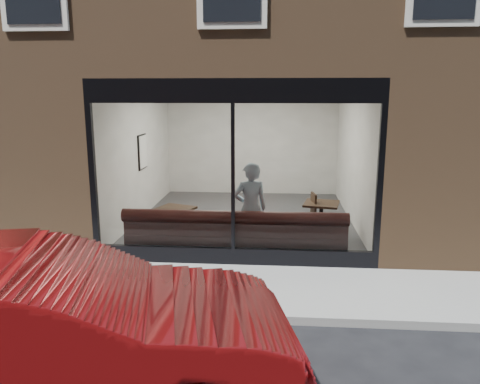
# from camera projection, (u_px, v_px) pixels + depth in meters

# --- Properties ---
(ground) EXTENTS (120.00, 120.00, 0.00)m
(ground) POSITION_uv_depth(u_px,v_px,m) (219.00, 319.00, 6.26)
(ground) COLOR black
(ground) RESTS_ON ground
(sidewalk_near) EXTENTS (40.00, 2.00, 0.01)m
(sidewalk_near) POSITION_uv_depth(u_px,v_px,m) (227.00, 288.00, 7.23)
(sidewalk_near) COLOR gray
(sidewalk_near) RESTS_ON ground
(kerb_near) EXTENTS (40.00, 0.10, 0.12)m
(kerb_near) POSITION_uv_depth(u_px,v_px,m) (219.00, 317.00, 6.20)
(kerb_near) COLOR gray
(kerb_near) RESTS_ON ground
(host_building_pier_left) EXTENTS (2.50, 12.00, 3.20)m
(host_building_pier_left) POSITION_uv_depth(u_px,v_px,m) (127.00, 139.00, 14.01)
(host_building_pier_left) COLOR brown
(host_building_pier_left) RESTS_ON ground
(host_building_pier_right) EXTENTS (2.50, 12.00, 3.20)m
(host_building_pier_right) POSITION_uv_depth(u_px,v_px,m) (382.00, 141.00, 13.44)
(host_building_pier_right) COLOR brown
(host_building_pier_right) RESTS_ON ground
(host_building_backfill) EXTENTS (5.00, 6.00, 3.20)m
(host_building_backfill) POSITION_uv_depth(u_px,v_px,m) (256.00, 132.00, 16.65)
(host_building_backfill) COLOR brown
(host_building_backfill) RESTS_ON ground
(cafe_floor) EXTENTS (6.00, 6.00, 0.00)m
(cafe_floor) POSITION_uv_depth(u_px,v_px,m) (245.00, 219.00, 11.13)
(cafe_floor) COLOR #2D2D30
(cafe_floor) RESTS_ON ground
(cafe_ceiling) EXTENTS (6.00, 6.00, 0.00)m
(cafe_ceiling) POSITION_uv_depth(u_px,v_px,m) (245.00, 83.00, 10.47)
(cafe_ceiling) COLOR white
(cafe_ceiling) RESTS_ON host_building_upper
(cafe_wall_back) EXTENTS (5.00, 0.00, 5.00)m
(cafe_wall_back) POSITION_uv_depth(u_px,v_px,m) (252.00, 140.00, 13.72)
(cafe_wall_back) COLOR beige
(cafe_wall_back) RESTS_ON ground
(cafe_wall_left) EXTENTS (0.00, 6.00, 6.00)m
(cafe_wall_left) POSITION_uv_depth(u_px,v_px,m) (139.00, 152.00, 10.99)
(cafe_wall_left) COLOR beige
(cafe_wall_left) RESTS_ON ground
(cafe_wall_right) EXTENTS (0.00, 6.00, 6.00)m
(cafe_wall_right) POSITION_uv_depth(u_px,v_px,m) (354.00, 154.00, 10.61)
(cafe_wall_right) COLOR beige
(cafe_wall_right) RESTS_ON ground
(storefront_kick) EXTENTS (5.00, 0.10, 0.30)m
(storefront_kick) POSITION_uv_depth(u_px,v_px,m) (233.00, 256.00, 8.23)
(storefront_kick) COLOR black
(storefront_kick) RESTS_ON ground
(storefront_header) EXTENTS (5.00, 0.10, 0.40)m
(storefront_header) POSITION_uv_depth(u_px,v_px,m) (233.00, 91.00, 7.63)
(storefront_header) COLOR black
(storefront_header) RESTS_ON host_building_upper
(storefront_mullion) EXTENTS (0.06, 0.10, 2.50)m
(storefront_mullion) POSITION_uv_depth(u_px,v_px,m) (233.00, 178.00, 7.93)
(storefront_mullion) COLOR black
(storefront_mullion) RESTS_ON storefront_kick
(storefront_glass) EXTENTS (4.80, 0.00, 4.80)m
(storefront_glass) POSITION_uv_depth(u_px,v_px,m) (233.00, 178.00, 7.90)
(storefront_glass) COLOR white
(storefront_glass) RESTS_ON storefront_kick
(banquette) EXTENTS (4.00, 0.55, 0.45)m
(banquette) POSITION_uv_depth(u_px,v_px,m) (235.00, 245.00, 8.60)
(banquette) COLOR #381514
(banquette) RESTS_ON cafe_floor
(person) EXTENTS (0.72, 0.57, 1.73)m
(person) POSITION_uv_depth(u_px,v_px,m) (250.00, 209.00, 8.65)
(person) COLOR #9AB7C8
(person) RESTS_ON cafe_floor
(cafe_table_left) EXTENTS (0.87, 0.87, 0.04)m
(cafe_table_left) POSITION_uv_depth(u_px,v_px,m) (174.00, 209.00, 9.12)
(cafe_table_left) COLOR black
(cafe_table_left) RESTS_ON cafe_floor
(cafe_table_right) EXTENTS (0.81, 0.81, 0.04)m
(cafe_table_right) POSITION_uv_depth(u_px,v_px,m) (322.00, 204.00, 9.57)
(cafe_table_right) COLOR black
(cafe_table_right) RESTS_ON cafe_floor
(cafe_chair_right) EXTENTS (0.43, 0.43, 0.04)m
(cafe_chair_right) POSITION_uv_depth(u_px,v_px,m) (304.00, 227.00, 9.72)
(cafe_chair_right) COLOR black
(cafe_chair_right) RESTS_ON cafe_floor
(wall_poster) EXTENTS (0.02, 0.57, 0.77)m
(wall_poster) POSITION_uv_depth(u_px,v_px,m) (143.00, 152.00, 11.15)
(wall_poster) COLOR white
(wall_poster) RESTS_ON cafe_wall_left
(parked_car) EXTENTS (5.10, 2.76, 1.60)m
(parked_car) POSITION_uv_depth(u_px,v_px,m) (35.00, 339.00, 4.21)
(parked_car) COLOR #9C1012
(parked_car) RESTS_ON ground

